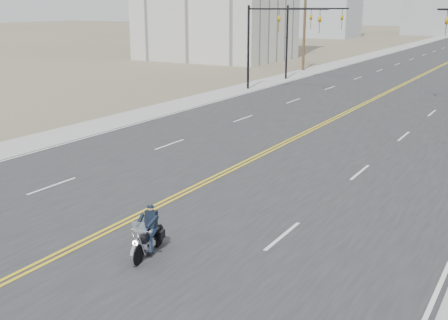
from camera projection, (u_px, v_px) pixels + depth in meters
The scene contains 7 objects.
ground_plane at pixel (71, 249), 16.49m from camera, with size 400.00×400.00×0.00m, color #776D56.
sidewalk_left at pixel (368, 56), 80.42m from camera, with size 3.00×200.00×0.01m, color #A5A5A0.
traffic_mast_left at pixel (270, 31), 46.21m from camera, with size 7.10×0.26×7.00m.
traffic_mast_far at pixel (304, 28), 53.06m from camera, with size 6.10×0.26×7.00m.
utility_pole_left at pixel (305, 20), 61.12m from camera, with size 2.20×0.30×10.50m.
haze_bldg_f at pixel (291, 2), 146.98m from camera, with size 12.00×12.00×16.00m, color #ADB2B7.
motorcyclist at pixel (147, 232), 15.92m from camera, with size 0.80×1.86×1.46m, color black, non-canonical shape.
Camera 1 is at (11.54, -10.88, 6.91)m, focal length 45.00 mm.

